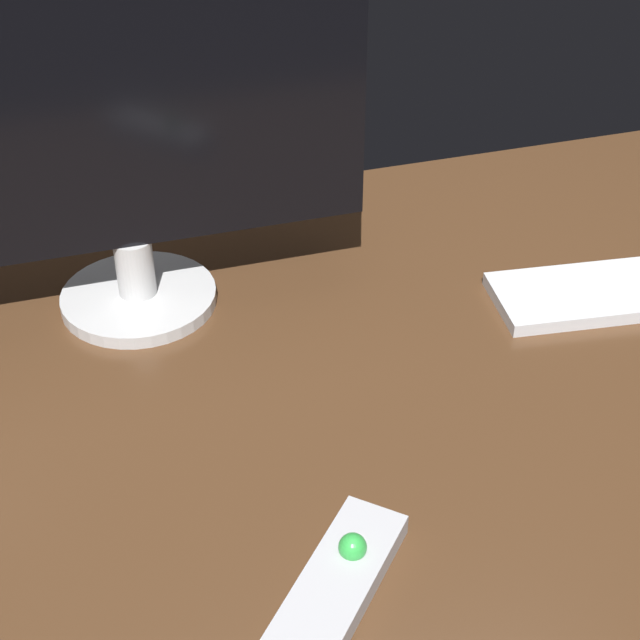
{
  "coord_description": "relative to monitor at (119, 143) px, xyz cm",
  "views": [
    {
      "loc": [
        -28.33,
        -79.21,
        68.42
      ],
      "look_at": [
        -3.69,
        0.52,
        8.0
      ],
      "focal_mm": 55.39,
      "sensor_mm": 36.0,
      "label": 1
    }
  ],
  "objects": [
    {
      "name": "desk",
      "position": [
        20.53,
        -17.99,
        -21.56
      ],
      "size": [
        140.0,
        84.0,
        2.0
      ],
      "primitive_type": "cube",
      "color": "#4C301C",
      "rests_on": "ground"
    },
    {
      "name": "media_remote",
      "position": [
        9.35,
        -46.83,
        -19.42
      ],
      "size": [
        16.02,
        16.72,
        3.74
      ],
      "rotation": [
        0.0,
        0.0,
        0.83
      ],
      "color": "#B7B7BC",
      "rests_on": "desk"
    },
    {
      "name": "monitor",
      "position": [
        0.0,
        0.0,
        0.0
      ],
      "size": [
        54.05,
        18.11,
        37.94
      ],
      "rotation": [
        0.0,
        0.0,
        -0.01
      ],
      "color": "silver",
      "rests_on": "desk"
    }
  ]
}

